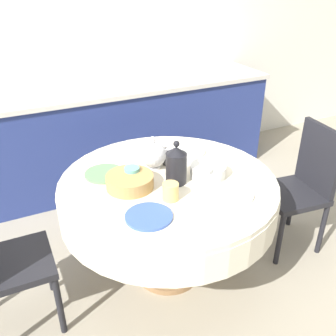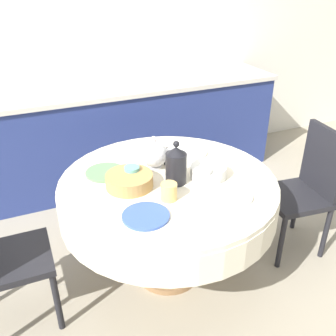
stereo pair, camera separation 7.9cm
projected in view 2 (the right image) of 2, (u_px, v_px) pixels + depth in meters
name	position (u px, v px, depth m)	size (l,w,h in m)	color
ground_plane	(168.00, 271.00, 2.57)	(12.00, 12.00, 0.00)	#9E937F
wall_back	(90.00, 35.00, 3.34)	(7.00, 0.05, 2.60)	silver
kitchen_counter	(108.00, 135.00, 3.47)	(3.24, 0.64, 0.92)	navy
dining_table	(168.00, 197.00, 2.28)	(1.31, 1.31, 0.72)	olive
chair_left	(306.00, 186.00, 2.59)	(0.44, 0.44, 0.92)	black
plate_near_left	(146.00, 216.00, 1.89)	(0.24, 0.24, 0.01)	#3856AD
cup_near_left	(169.00, 192.00, 2.01)	(0.09, 0.09, 0.10)	#DBB766
plate_near_right	(230.00, 196.00, 2.05)	(0.24, 0.24, 0.01)	white
cup_near_right	(203.00, 177.00, 2.16)	(0.09, 0.09, 0.10)	white
plate_far_left	(105.00, 172.00, 2.29)	(0.24, 0.24, 0.01)	#5BA85B
cup_far_left	(132.00, 174.00, 2.18)	(0.09, 0.09, 0.10)	#5BA39E
plate_far_right	(189.00, 152.00, 2.54)	(0.24, 0.24, 0.01)	white
cup_far_right	(171.00, 157.00, 2.38)	(0.09, 0.09, 0.10)	#28282D
coffee_carafe	(176.00, 165.00, 2.15)	(0.12, 0.12, 0.27)	black
teapot	(154.00, 154.00, 2.31)	(0.23, 0.17, 0.21)	white
bread_basket	(129.00, 181.00, 2.14)	(0.27, 0.27, 0.08)	#AD844C
fruit_bowl	(208.00, 172.00, 2.23)	(0.22, 0.22, 0.07)	silver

